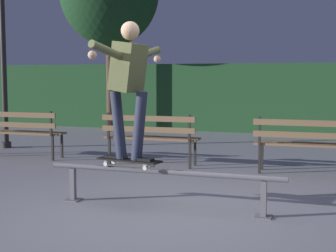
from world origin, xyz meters
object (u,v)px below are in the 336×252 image
Objects in this scene: skateboard at (129,161)px; park_bench_left_center at (150,134)px; grind_rail at (162,178)px; lamp_post_left at (3,27)px; park_bench_right_center at (308,140)px; park_bench_leftmost at (20,129)px; skateboarder at (129,79)px.

park_bench_left_center is at bearing 105.26° from skateboard.
grind_rail is 6.20m from lamp_post_left.
park_bench_right_center reaches higher than grind_rail.
park_bench_leftmost is 1.00× the size of park_bench_left_center.
skateboarder reaches higher than park_bench_leftmost.
grind_rail is 3.44× the size of skateboard.
park_bench_leftmost reaches higher than skateboard.
park_bench_leftmost is (-3.59, 2.46, 0.19)m from grind_rail.
park_bench_left_center reaches higher than skateboard.
lamp_post_left reaches higher than park_bench_left_center.
park_bench_leftmost is at bearing 180.00° from park_bench_right_center.
skateboard is 5.84m from lamp_post_left.
grind_rail is 1.72× the size of park_bench_leftmost.
park_bench_leftmost is 0.41× the size of lamp_post_left.
skateboarder is at bearing -179.93° from grind_rail.
skateboard is at bearing -37.67° from park_bench_leftmost.
skateboarder is 3.21m from park_bench_right_center.
skateboard is 2.55m from park_bench_left_center.
park_bench_right_center is (1.84, 2.46, -0.92)m from skateboarder.
skateboarder is (0.00, -0.00, 0.94)m from skateboard.
skateboard is at bearing -126.86° from park_bench_right_center.
park_bench_left_center is (2.52, 0.00, 0.00)m from park_bench_leftmost.
park_bench_leftmost is at bearing 145.57° from grind_rail.
lamp_post_left is (-6.11, 1.02, 1.94)m from park_bench_right_center.
park_bench_leftmost is 5.04m from park_bench_right_center.
skateboard is 0.51× the size of skateboarder.
park_bench_left_center is (-0.67, 2.46, 0.02)m from skateboard.
park_bench_right_center is at bearing 53.19° from skateboarder.
skateboarder is 5.60m from lamp_post_left.
lamp_post_left is (-1.07, 1.02, 1.94)m from park_bench_leftmost.
skateboard is at bearing -39.20° from lamp_post_left.
park_bench_left_center is (-1.07, 2.46, 0.19)m from grind_rail.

